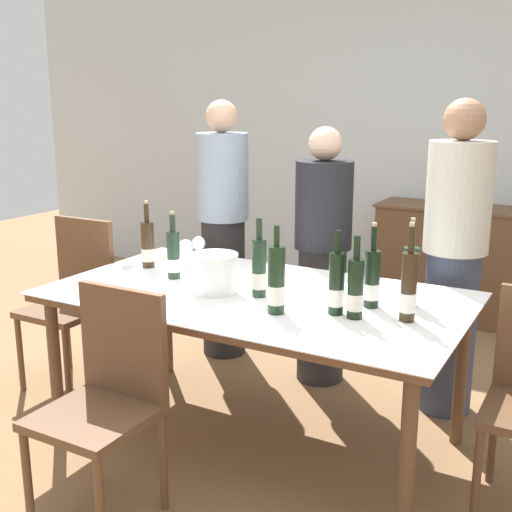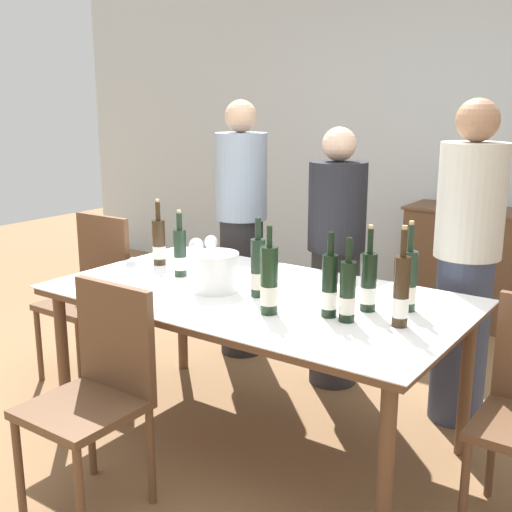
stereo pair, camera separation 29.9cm
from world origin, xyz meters
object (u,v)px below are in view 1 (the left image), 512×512
at_px(wine_glass_2, 130,270).
at_px(wine_bottle_4, 355,290).
at_px(wine_glass_0, 199,244).
at_px(person_guest_left, 322,259).
at_px(sideboard_cabinet, 473,265).
at_px(wine_bottle_6, 410,277).
at_px(dining_table, 256,305).
at_px(wine_bottle_1, 148,245).
at_px(wine_bottle_8, 336,285).
at_px(person_host, 223,231).
at_px(chair_near_front, 108,389).
at_px(ice_bucket, 214,272).
at_px(wine_bottle_7, 408,288).
at_px(wine_glass_1, 186,248).
at_px(wine_bottle_0, 372,280).
at_px(wine_bottle_2, 259,269).
at_px(wine_bottle_3, 173,255).
at_px(person_guest_right, 454,261).
at_px(chair_left_end, 75,291).
at_px(wine_bottle_5, 276,282).

bearing_deg(wine_glass_2, wine_bottle_4, 8.31).
xyz_separation_m(wine_glass_0, person_guest_left, (0.59, 0.41, -0.10)).
relative_size(sideboard_cabinet, wine_bottle_6, 3.72).
bearing_deg(wine_glass_2, dining_table, 26.31).
relative_size(wine_bottle_6, person_guest_left, 0.26).
bearing_deg(wine_bottle_6, wine_bottle_1, -178.60).
distance_m(wine_bottle_1, wine_bottle_8, 1.21).
bearing_deg(wine_bottle_6, person_host, 153.15).
distance_m(wine_bottle_6, chair_near_front, 1.37).
distance_m(wine_glass_2, person_host, 1.17).
xyz_separation_m(ice_bucket, person_guest_left, (0.17, 0.90, -0.11)).
height_order(wine_bottle_4, wine_bottle_8, wine_bottle_8).
bearing_deg(chair_near_front, wine_bottle_1, 119.16).
bearing_deg(person_guest_left, chair_near_front, -98.03).
height_order(wine_bottle_6, wine_glass_0, wine_bottle_6).
xyz_separation_m(dining_table, wine_bottle_7, (0.74, -0.04, 0.20)).
xyz_separation_m(sideboard_cabinet, wine_bottle_1, (-1.31, -2.23, 0.45)).
height_order(wine_bottle_1, wine_bottle_7, wine_bottle_7).
relative_size(dining_table, wine_glass_1, 13.17).
bearing_deg(person_host, wine_bottle_0, -32.58).
height_order(wine_bottle_2, person_host, person_host).
xyz_separation_m(wine_bottle_6, wine_bottle_7, (0.05, -0.21, 0.01)).
distance_m(ice_bucket, person_guest_left, 0.92).
bearing_deg(dining_table, wine_bottle_0, 7.08).
height_order(wine_bottle_3, wine_glass_1, wine_bottle_3).
bearing_deg(wine_bottle_1, person_guest_left, 43.17).
relative_size(wine_bottle_3, chair_near_front, 0.37).
distance_m(ice_bucket, wine_bottle_3, 0.33).
distance_m(wine_bottle_7, person_guest_left, 1.15).
distance_m(wine_bottle_0, person_guest_left, 0.95).
bearing_deg(person_guest_right, wine_glass_2, -140.35).
bearing_deg(person_host, sideboard_cabinet, 48.43).
relative_size(sideboard_cabinet, wine_glass_1, 9.91).
bearing_deg(sideboard_cabinet, wine_bottle_7, -85.87).
relative_size(ice_bucket, wine_bottle_1, 0.63).
xyz_separation_m(wine_bottle_1, wine_bottle_7, (1.48, -0.17, 0.02)).
bearing_deg(chair_left_end, chair_near_front, -40.03).
bearing_deg(wine_bottle_5, wine_bottle_4, 17.86).
relative_size(dining_table, wine_bottle_0, 5.17).
xyz_separation_m(wine_bottle_0, chair_near_front, (-0.78, -0.84, -0.35)).
relative_size(wine_bottle_6, person_host, 0.24).
distance_m(wine_glass_2, chair_near_front, 0.68).
xyz_separation_m(ice_bucket, wine_bottle_4, (0.72, -0.03, 0.02)).
height_order(wine_glass_0, wine_glass_1, wine_glass_1).
bearing_deg(wine_bottle_0, dining_table, -172.92).
relative_size(wine_glass_0, wine_glass_1, 0.91).
height_order(wine_bottle_7, chair_near_front, wine_bottle_7).
relative_size(wine_bottle_7, wine_bottle_8, 1.14).
height_order(wine_bottle_8, wine_glass_2, wine_bottle_8).
relative_size(ice_bucket, wine_bottle_8, 0.63).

